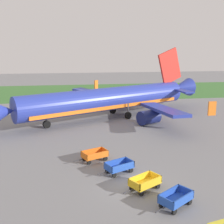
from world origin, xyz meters
TOP-DOWN VIEW (x-y plane):
  - ground_plane at (0.00, 0.00)m, footprint 220.00×220.00m
  - grass_strip at (0.00, 52.62)m, footprint 220.00×28.00m
  - airplane at (1.95, 23.89)m, footprint 35.35×29.10m
  - baggage_cart_nearest at (2.35, -3.36)m, footprint 3.37×2.56m
  - baggage_cart_second_in_row at (0.79, -0.62)m, footprint 3.44×2.47m
  - baggage_cart_third_in_row at (-0.73, 2.78)m, footprint 3.53×2.32m
  - baggage_cart_fourth_in_row at (-2.71, 5.94)m, footprint 3.55×2.27m

SIDE VIEW (x-z plane):
  - ground_plane at x=0.00m, z-range 0.00..0.00m
  - grass_strip at x=0.00m, z-range 0.00..0.06m
  - baggage_cart_nearest at x=2.35m, z-range 0.07..1.14m
  - baggage_cart_second_in_row at x=0.79m, z-range 0.07..1.14m
  - baggage_cart_third_in_row at x=-0.73m, z-range 0.07..1.14m
  - baggage_cart_fourth_in_row at x=-2.71m, z-range 0.07..1.14m
  - airplane at x=1.95m, z-range -2.62..8.72m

